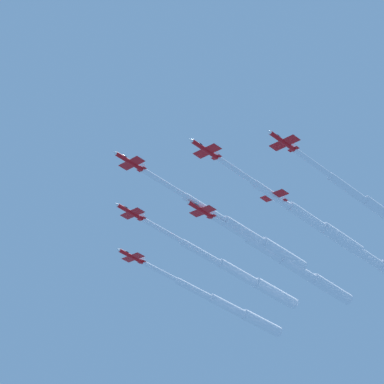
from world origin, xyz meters
name	(u,v)px	position (x,y,z in m)	size (l,w,h in m)	color
jet_lead	(248,234)	(16.13, -16.29, 213.13)	(46.62, 56.20, 4.45)	red
jet_port_inner	(310,219)	(10.43, -33.18, 214.09)	(44.02, 52.82, 4.44)	red
jet_starboard_inner	(242,275)	(35.56, -16.32, 213.57)	(46.50, 56.67, 4.43)	red
jet_port_mid	(301,271)	(30.29, -33.18, 211.39)	(44.59, 53.26, 4.44)	red
jet_port_outer	(231,308)	(53.01, -14.28, 213.94)	(43.31, 53.99, 4.42)	red
jet_starboard_outer	(368,257)	(26.42, -52.76, 214.01)	(44.74, 54.00, 4.40)	red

